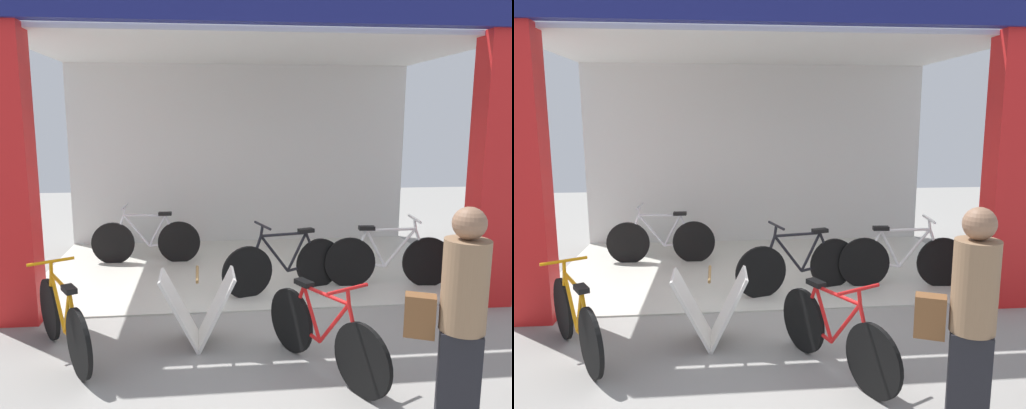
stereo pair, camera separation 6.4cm
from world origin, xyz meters
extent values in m
plane|color=gray|center=(0.00, 0.00, 0.00)|extent=(20.21, 20.21, 0.00)
cube|color=beige|center=(0.00, 1.76, 0.01)|extent=(6.10, 3.52, 0.02)
cube|color=silver|center=(0.00, 3.52, 1.64)|extent=(6.10, 0.12, 3.28)
cube|color=red|center=(-2.80, 0.00, 1.64)|extent=(0.51, 0.36, 3.28)
cube|color=red|center=(2.80, 0.00, 1.64)|extent=(0.51, 0.36, 3.28)
cube|color=silver|center=(0.00, 1.76, 3.25)|extent=(6.10, 3.52, 0.06)
cylinder|color=black|center=(-1.10, 2.17, 0.33)|extent=(0.67, 0.07, 0.67)
cylinder|color=black|center=(-2.13, 2.20, 0.33)|extent=(0.67, 0.07, 0.67)
cylinder|color=silver|center=(-1.34, 2.18, 0.31)|extent=(0.45, 0.05, 0.09)
cylinder|color=silver|center=(-1.43, 2.18, 0.53)|extent=(0.29, 0.05, 0.50)
cylinder|color=silver|center=(-1.75, 2.19, 0.54)|extent=(0.41, 0.05, 0.52)
cylinder|color=silver|center=(-1.62, 2.19, 0.78)|extent=(0.64, 0.06, 0.05)
cylinder|color=silver|center=(-1.21, 2.18, 0.55)|extent=(0.22, 0.04, 0.45)
cylinder|color=silver|center=(-2.03, 2.20, 0.56)|extent=(0.20, 0.04, 0.46)
cylinder|color=silver|center=(-1.93, 2.20, 0.85)|extent=(0.06, 0.04, 0.14)
cylinder|color=silver|center=(-1.92, 2.20, 0.92)|extent=(0.05, 0.47, 0.03)
cube|color=black|center=(-1.30, 2.18, 0.80)|extent=(0.21, 0.11, 0.05)
cylinder|color=black|center=(0.85, 0.78, 0.34)|extent=(0.67, 0.24, 0.68)
cylinder|color=black|center=(-0.15, 0.47, 0.34)|extent=(0.67, 0.24, 0.68)
cylinder|color=black|center=(0.62, 0.71, 0.32)|extent=(0.45, 0.17, 0.09)
cylinder|color=black|center=(0.53, 0.68, 0.54)|extent=(0.30, 0.12, 0.51)
cylinder|color=black|center=(0.21, 0.58, 0.55)|extent=(0.41, 0.16, 0.53)
cylinder|color=black|center=(0.34, 0.62, 0.79)|extent=(0.64, 0.23, 0.05)
cylinder|color=black|center=(0.74, 0.75, 0.56)|extent=(0.23, 0.10, 0.46)
cylinder|color=black|center=(-0.05, 0.50, 0.57)|extent=(0.21, 0.10, 0.47)
cylinder|color=black|center=(0.04, 0.53, 0.87)|extent=(0.07, 0.05, 0.14)
cylinder|color=black|center=(0.05, 0.53, 0.94)|extent=(0.17, 0.46, 0.03)
cube|color=black|center=(0.65, 0.72, 0.82)|extent=(0.23, 0.16, 0.05)
cylinder|color=black|center=(1.27, 0.75, 0.35)|extent=(0.69, 0.11, 0.69)
cylinder|color=black|center=(2.34, 0.66, 0.35)|extent=(0.69, 0.11, 0.69)
cylinder|color=white|center=(1.52, 0.73, 0.32)|extent=(0.47, 0.08, 0.09)
cylinder|color=white|center=(1.62, 0.72, 0.54)|extent=(0.30, 0.06, 0.52)
cylinder|color=white|center=(1.95, 0.69, 0.55)|extent=(0.43, 0.07, 0.54)
cylinder|color=white|center=(1.82, 0.70, 0.80)|extent=(0.66, 0.10, 0.06)
cylinder|color=white|center=(1.39, 0.74, 0.57)|extent=(0.23, 0.06, 0.46)
cylinder|color=white|center=(2.23, 0.67, 0.58)|extent=(0.21, 0.06, 0.48)
cylinder|color=white|center=(2.13, 0.67, 0.88)|extent=(0.06, 0.04, 0.14)
cylinder|color=white|center=(2.12, 0.67, 0.95)|extent=(0.08, 0.48, 0.03)
cube|color=black|center=(1.48, 0.73, 0.83)|extent=(0.22, 0.12, 0.05)
cylinder|color=black|center=(0.15, -1.04, 0.32)|extent=(0.32, 0.59, 0.64)
cylinder|color=black|center=(0.59, -1.93, 0.32)|extent=(0.32, 0.59, 0.64)
cylinder|color=red|center=(0.25, -1.25, 0.30)|extent=(0.22, 0.40, 0.08)
cylinder|color=red|center=(0.29, -1.33, 0.50)|extent=(0.16, 0.26, 0.48)
cylinder|color=red|center=(0.43, -1.60, 0.51)|extent=(0.21, 0.37, 0.50)
cylinder|color=red|center=(0.37, -1.49, 0.74)|extent=(0.31, 0.56, 0.05)
cylinder|color=red|center=(0.19, -1.14, 0.53)|extent=(0.13, 0.20, 0.43)
cylinder|color=red|center=(0.54, -1.84, 0.53)|extent=(0.12, 0.19, 0.44)
cylinder|color=red|center=(0.50, -1.76, 0.81)|extent=(0.06, 0.06, 0.13)
cylinder|color=red|center=(0.50, -1.75, 0.88)|extent=(0.41, 0.23, 0.03)
cube|color=black|center=(0.23, -1.22, 0.76)|extent=(0.17, 0.22, 0.05)
cylinder|color=black|center=(-1.82, -1.37, 0.32)|extent=(0.36, 0.58, 0.65)
cylinder|color=black|center=(-2.31, -0.51, 0.32)|extent=(0.36, 0.58, 0.65)
cylinder|color=orange|center=(-1.93, -1.17, 0.30)|extent=(0.25, 0.39, 0.08)
cylinder|color=orange|center=(-1.98, -1.09, 0.51)|extent=(0.17, 0.26, 0.48)
cylinder|color=orange|center=(-2.13, -0.82, 0.52)|extent=(0.23, 0.36, 0.51)
cylinder|color=orange|center=(-2.07, -0.93, 0.75)|extent=(0.34, 0.55, 0.05)
cylinder|color=orange|center=(-1.87, -1.28, 0.53)|extent=(0.14, 0.20, 0.43)
cylinder|color=orange|center=(-2.26, -0.59, 0.54)|extent=(0.13, 0.18, 0.45)
cylinder|color=orange|center=(-2.22, -0.67, 0.82)|extent=(0.06, 0.07, 0.13)
cylinder|color=orange|center=(-2.21, -0.68, 0.89)|extent=(0.41, 0.25, 0.03)
cube|color=black|center=(-1.92, -1.20, 0.77)|extent=(0.18, 0.22, 0.05)
cube|color=silver|center=(-0.95, -0.79, 0.37)|extent=(0.40, 0.51, 0.76)
cube|color=silver|center=(-0.59, -0.79, 0.37)|extent=(0.40, 0.51, 0.76)
cylinder|color=olive|center=(-0.77, -0.79, 0.74)|extent=(0.03, 0.51, 0.03)
cube|color=black|center=(1.10, -2.52, 0.41)|extent=(0.35, 0.33, 0.83)
cylinder|color=#8C6B4C|center=(1.10, -2.52, 1.15)|extent=(0.41, 0.41, 0.65)
sphere|color=#8C664C|center=(1.10, -2.52, 1.59)|extent=(0.23, 0.23, 0.23)
cube|color=brown|center=(0.84, -2.41, 0.90)|extent=(0.25, 0.20, 0.31)
camera|label=1|loc=(-0.69, -5.66, 2.30)|focal=35.15mm
camera|label=2|loc=(-0.63, -5.67, 2.30)|focal=35.15mm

